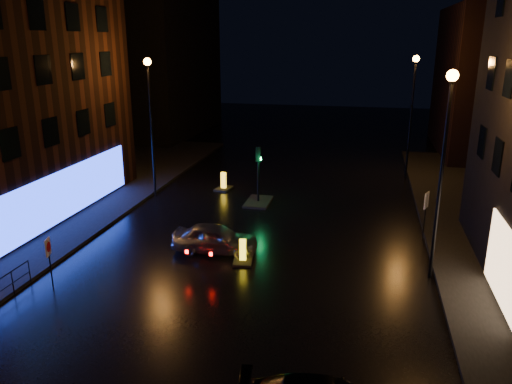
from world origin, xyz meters
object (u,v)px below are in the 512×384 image
(road_sign_right, at_px, (426,204))
(road_sign_left, at_px, (49,251))
(traffic_signal, at_px, (258,195))
(silver_hatchback, at_px, (215,238))
(bollard_near, at_px, (243,257))
(bollard_far, at_px, (224,186))

(road_sign_right, bearing_deg, road_sign_left, 52.56)
(traffic_signal, height_order, silver_hatchback, traffic_signal)
(bollard_near, bearing_deg, road_sign_right, 20.19)
(traffic_signal, relative_size, bollard_far, 2.39)
(silver_hatchback, height_order, bollard_near, silver_hatchback)
(traffic_signal, distance_m, silver_hatchback, 7.43)
(silver_hatchback, xyz_separation_m, bollard_near, (1.50, -0.80, -0.43))
(traffic_signal, relative_size, bollard_near, 2.62)
(bollard_near, height_order, road_sign_left, road_sign_left)
(bollard_far, relative_size, road_sign_left, 0.69)
(bollard_near, height_order, road_sign_right, road_sign_right)
(bollard_near, xyz_separation_m, bollard_far, (-3.89, 10.43, 0.02))
(road_sign_left, xyz_separation_m, road_sign_right, (14.77, 8.42, 0.23))
(bollard_near, relative_size, road_sign_right, 0.55)
(traffic_signal, xyz_separation_m, road_sign_right, (9.10, -3.76, 1.29))
(silver_hatchback, bearing_deg, bollard_near, -121.06)
(traffic_signal, xyz_separation_m, bollard_near, (1.09, -8.22, -0.27))
(road_sign_right, bearing_deg, traffic_signal, 0.43)
(bollard_far, distance_m, road_sign_left, 14.73)
(road_sign_left, bearing_deg, bollard_far, 62.00)
(traffic_signal, height_order, bollard_near, traffic_signal)
(traffic_signal, distance_m, road_sign_right, 9.93)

